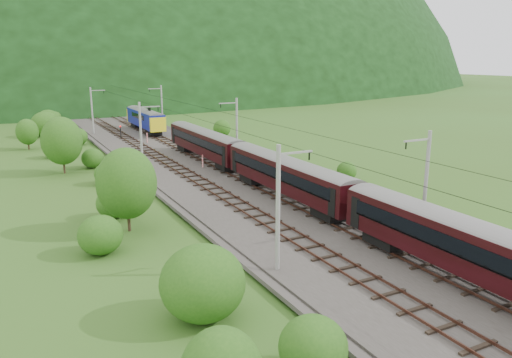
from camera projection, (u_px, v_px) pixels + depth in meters
name	position (u px, v px, depth m)	size (l,w,h in m)	color
ground	(355.00, 256.00, 34.48)	(600.00, 600.00, 0.00)	#37531A
railbed	(282.00, 214.00, 43.05)	(14.00, 220.00, 0.30)	#38332D
track_left	(257.00, 216.00, 41.92)	(2.40, 220.00, 0.27)	brown
track_right	(305.00, 208.00, 44.08)	(2.40, 220.00, 0.27)	brown
catenary_left	(142.00, 135.00, 58.20)	(2.54, 192.28, 8.00)	gray
catenary_right	(236.00, 128.00, 63.69)	(2.54, 192.28, 8.00)	gray
overhead_wires	(283.00, 134.00, 41.38)	(4.83, 198.00, 0.03)	black
mountain_main	(37.00, 83.00, 258.28)	(504.00, 360.00, 244.00)	black
train	(476.00, 242.00, 28.25)	(2.66, 148.13, 4.61)	black
hazard_post_near	(147.00, 138.00, 77.55)	(0.16, 0.16, 1.53)	red
hazard_post_far	(203.00, 161.00, 60.30)	(0.17, 0.17, 1.55)	red
signal	(121.00, 131.00, 80.95)	(0.24, 0.24, 2.17)	black
vegetation_left	(96.00, 179.00, 46.03)	(10.66, 148.15, 6.68)	#265516
vegetation_right	(468.00, 211.00, 39.95)	(4.90, 93.93, 2.94)	#265516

